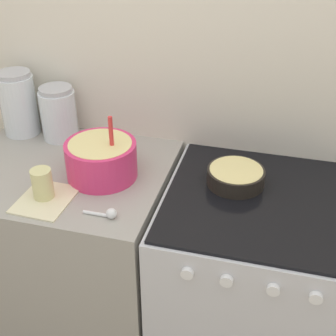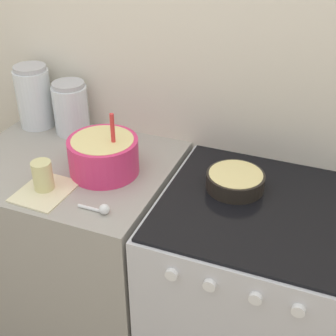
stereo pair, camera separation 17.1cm
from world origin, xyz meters
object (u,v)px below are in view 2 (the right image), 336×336
storage_jar_middle (71,111)px  tin_can (43,176)px  mixing_bowl (103,154)px  stove (248,298)px  storage_jar_left (35,100)px  baking_pan (235,180)px

storage_jar_middle → tin_can: (0.14, -0.43, -0.04)m
mixing_bowl → storage_jar_middle: (-0.29, 0.24, 0.02)m
storage_jar_middle → tin_can: bearing=-71.7°
mixing_bowl → stove: bearing=0.3°
storage_jar_left → tin_can: (0.33, -0.43, -0.06)m
stove → mixing_bowl: bearing=-179.7°
storage_jar_left → tin_can: 0.54m
baking_pan → tin_can: (-0.63, -0.26, 0.02)m
storage_jar_middle → tin_can: size_ratio=2.01×
mixing_bowl → storage_jar_left: size_ratio=0.95×
stove → storage_jar_left: storage_jar_left is taller
storage_jar_left → baking_pan: bearing=-9.9°
mixing_bowl → baking_pan: 0.50m
storage_jar_left → storage_jar_middle: 0.18m
baking_pan → tin_can: tin_can is taller
storage_jar_left → tin_can: bearing=-52.8°
stove → baking_pan: baking_pan is taller
storage_jar_left → mixing_bowl: bearing=-27.3°
mixing_bowl → storage_jar_middle: 0.37m
baking_pan → storage_jar_middle: 0.80m
mixing_bowl → tin_can: (-0.14, -0.19, -0.02)m
storage_jar_middle → stove: bearing=-15.1°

